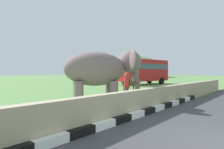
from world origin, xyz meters
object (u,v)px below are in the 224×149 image
object	(u,v)px
person_handler	(127,87)
elephant	(102,70)
bus_red	(143,70)
cow_near	(130,82)

from	to	relation	value
person_handler	elephant	bearing A→B (deg)	163.02
elephant	bus_red	bearing A→B (deg)	24.02
bus_red	person_handler	bearing A→B (deg)	-152.55
bus_red	cow_near	world-z (taller)	bus_red
person_handler	cow_near	distance (m)	5.38
elephant	cow_near	xyz separation A→B (m)	(6.05, 2.41, -0.98)
person_handler	bus_red	world-z (taller)	bus_red
elephant	person_handler	bearing A→B (deg)	-16.98
elephant	person_handler	world-z (taller)	elephant
bus_red	cow_near	bearing A→B (deg)	-154.72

